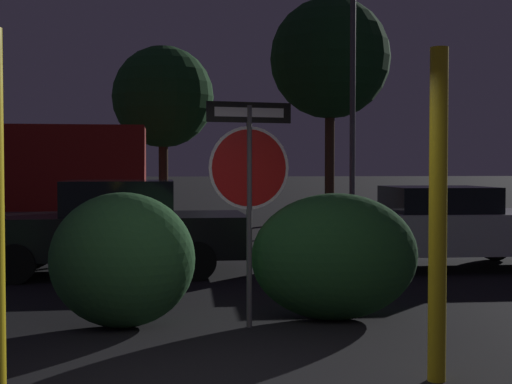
% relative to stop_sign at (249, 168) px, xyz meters
% --- Properties ---
extents(road_center_stripe, '(35.01, 0.12, 0.01)m').
position_rel_stop_sign_xyz_m(road_center_stripe, '(-0.35, 5.78, -1.72)').
color(road_center_stripe, gold).
rests_on(road_center_stripe, ground_plane).
extents(stop_sign, '(0.93, 0.18, 2.43)m').
position_rel_stop_sign_xyz_m(stop_sign, '(0.00, 0.00, 0.00)').
color(stop_sign, '#4C4C51').
rests_on(stop_sign, ground_plane).
extents(yellow_pole_right, '(0.15, 0.15, 2.69)m').
position_rel_stop_sign_xyz_m(yellow_pole_right, '(1.27, -2.12, -0.38)').
color(yellow_pole_right, yellow).
rests_on(yellow_pole_right, ground_plane).
extents(hedge_bush_2, '(1.56, 1.08, 1.46)m').
position_rel_stop_sign_xyz_m(hedge_bush_2, '(-1.36, 0.17, -0.99)').
color(hedge_bush_2, '#285B2D').
rests_on(hedge_bush_2, ground_plane).
extents(hedge_bush_3, '(1.92, 1.06, 1.44)m').
position_rel_stop_sign_xyz_m(hedge_bush_3, '(1.01, 0.25, -1.00)').
color(hedge_bush_3, '#1E4C23').
rests_on(hedge_bush_3, ground_plane).
extents(passing_car_2, '(4.44, 2.05, 1.52)m').
position_rel_stop_sign_xyz_m(passing_car_2, '(-1.73, 4.19, -0.97)').
color(passing_car_2, black).
rests_on(passing_car_2, ground_plane).
extents(passing_car_3, '(4.34, 2.12, 1.40)m').
position_rel_stop_sign_xyz_m(passing_car_3, '(3.85, 4.08, -1.01)').
color(passing_car_3, silver).
rests_on(passing_car_3, ground_plane).
extents(delivery_truck, '(6.26, 2.49, 2.85)m').
position_rel_stop_sign_xyz_m(delivery_truck, '(-4.62, 12.49, -0.15)').
color(delivery_truck, maroon).
rests_on(delivery_truck, ground_plane).
extents(street_lamp, '(0.48, 0.48, 8.40)m').
position_rel_stop_sign_xyz_m(street_lamp, '(4.45, 12.25, 3.72)').
color(street_lamp, '#4C4C51').
rests_on(street_lamp, ground_plane).
extents(tree_0, '(3.96, 3.96, 7.30)m').
position_rel_stop_sign_xyz_m(tree_0, '(4.55, 15.44, 3.58)').
color(tree_0, '#422D1E').
rests_on(tree_0, ground_plane).
extents(tree_1, '(3.48, 3.48, 5.89)m').
position_rel_stop_sign_xyz_m(tree_1, '(-0.91, 17.14, 2.41)').
color(tree_1, '#422D1E').
rests_on(tree_1, ground_plane).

